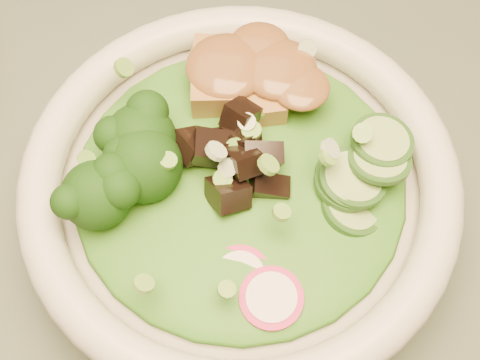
% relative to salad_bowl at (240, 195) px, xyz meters
% --- Properties ---
extents(salad_bowl, '(0.27, 0.27, 0.07)m').
position_rel_salad_bowl_xyz_m(salad_bowl, '(0.00, 0.00, 0.00)').
color(salad_bowl, silver).
rests_on(salad_bowl, dining_table).
extents(lettuce_bed, '(0.20, 0.20, 0.02)m').
position_rel_salad_bowl_xyz_m(lettuce_bed, '(0.00, 0.00, 0.02)').
color(lettuce_bed, '#246916').
rests_on(lettuce_bed, salad_bowl).
extents(broccoli_florets, '(0.09, 0.08, 0.04)m').
position_rel_salad_bowl_xyz_m(broccoli_florets, '(-0.06, -0.01, 0.04)').
color(broccoli_florets, black).
rests_on(broccoli_florets, salad_bowl).
extents(radish_slices, '(0.11, 0.05, 0.02)m').
position_rel_salad_bowl_xyz_m(radish_slices, '(0.02, -0.06, 0.02)').
color(radish_slices, '#B50D49').
rests_on(radish_slices, salad_bowl).
extents(cucumber_slices, '(0.08, 0.08, 0.04)m').
position_rel_salad_bowl_xyz_m(cucumber_slices, '(0.06, 0.01, 0.03)').
color(cucumber_slices, '#9BCA70').
rests_on(cucumber_slices, salad_bowl).
extents(mushroom_heap, '(0.08, 0.08, 0.04)m').
position_rel_salad_bowl_xyz_m(mushroom_heap, '(-0.00, 0.01, 0.03)').
color(mushroom_heap, black).
rests_on(mushroom_heap, salad_bowl).
extents(tofu_cubes, '(0.09, 0.07, 0.04)m').
position_rel_salad_bowl_xyz_m(tofu_cubes, '(-0.01, 0.06, 0.03)').
color(tofu_cubes, '#A66A37').
rests_on(tofu_cubes, salad_bowl).
extents(peanut_sauce, '(0.07, 0.06, 0.02)m').
position_rel_salad_bowl_xyz_m(peanut_sauce, '(-0.01, 0.06, 0.05)').
color(peanut_sauce, brown).
rests_on(peanut_sauce, tofu_cubes).
extents(scallion_garnish, '(0.19, 0.19, 0.02)m').
position_rel_salad_bowl_xyz_m(scallion_garnish, '(0.00, 0.00, 0.04)').
color(scallion_garnish, '#6AA53A').
rests_on(scallion_garnish, salad_bowl).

